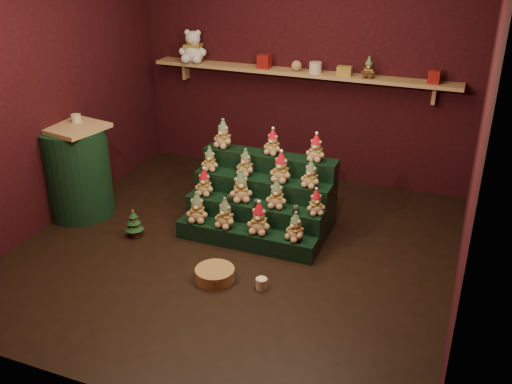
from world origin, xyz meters
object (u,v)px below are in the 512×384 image
at_px(mini_christmas_tree, 134,223).
at_px(mug_left, 204,270).
at_px(snow_globe_a, 229,198).
at_px(wicker_basket, 215,274).
at_px(white_bear, 193,42).
at_px(mug_right, 261,284).
at_px(riser_tier_front, 245,238).
at_px(snow_globe_b, 257,203).
at_px(snow_globe_c, 296,209).
at_px(brown_bear, 369,68).
at_px(side_table, 77,171).

bearing_deg(mini_christmas_tree, mug_left, -21.18).
xyz_separation_m(snow_globe_a, mug_left, (0.09, -0.76, -0.35)).
bearing_deg(wicker_basket, mug_left, 165.29).
bearing_deg(white_bear, mug_right, -61.09).
distance_m(riser_tier_front, wicker_basket, 0.64).
relative_size(snow_globe_a, mini_christmas_tree, 0.27).
xyz_separation_m(snow_globe_b, snow_globe_c, (0.39, 0.00, 0.00)).
height_order(snow_globe_a, white_bear, white_bear).
xyz_separation_m(wicker_basket, white_bear, (-1.37, 2.38, 1.51)).
relative_size(riser_tier_front, mug_left, 13.68).
xyz_separation_m(mug_left, white_bear, (-1.25, 2.35, 1.51)).
bearing_deg(mug_right, wicker_basket, -176.78).
distance_m(snow_globe_b, wicker_basket, 0.87).
height_order(wicker_basket, brown_bear, brown_bear).
bearing_deg(snow_globe_b, mini_christmas_tree, -161.18).
height_order(snow_globe_a, wicker_basket, snow_globe_a).
distance_m(mug_right, brown_bear, 2.75).
relative_size(white_bear, brown_bear, 2.19).
relative_size(snow_globe_a, side_table, 0.08).
distance_m(mini_christmas_tree, mug_right, 1.55).
bearing_deg(wicker_basket, snow_globe_b, 84.29).
distance_m(riser_tier_front, mug_right, 0.73).
relative_size(riser_tier_front, white_bear, 2.91).
relative_size(side_table, white_bear, 2.07).
relative_size(snow_globe_a, wicker_basket, 0.24).
xyz_separation_m(mug_right, wicker_basket, (-0.43, -0.02, 0.01)).
bearing_deg(snow_globe_a, white_bear, 126.21).
relative_size(mug_left, white_bear, 0.21).
relative_size(snow_globe_b, brown_bear, 0.40).
bearing_deg(mini_christmas_tree, riser_tier_front, 11.98).
bearing_deg(wicker_basket, white_bear, 119.93).
xyz_separation_m(riser_tier_front, mug_left, (-0.14, -0.60, -0.04)).
bearing_deg(mini_christmas_tree, snow_globe_b, 18.82).
height_order(snow_globe_a, mug_left, snow_globe_a).
height_order(riser_tier_front, wicker_basket, riser_tier_front).
height_order(snow_globe_b, wicker_basket, snow_globe_b).
relative_size(snow_globe_a, white_bear, 0.17).
xyz_separation_m(side_table, mini_christmas_tree, (0.81, -0.24, -0.34)).
bearing_deg(wicker_basket, riser_tier_front, 87.74).
height_order(side_table, white_bear, white_bear).
relative_size(side_table, mug_left, 9.73).
height_order(snow_globe_b, brown_bear, brown_bear).
height_order(side_table, mini_christmas_tree, side_table).
distance_m(mug_right, white_bear, 3.32).
height_order(snow_globe_c, white_bear, white_bear).
bearing_deg(white_bear, brown_bear, -8.45).
xyz_separation_m(snow_globe_a, white_bear, (-1.16, 1.58, 1.16)).
relative_size(mini_christmas_tree, white_bear, 0.64).
relative_size(snow_globe_c, side_table, 0.09).
height_order(mug_left, mug_right, mug_left).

